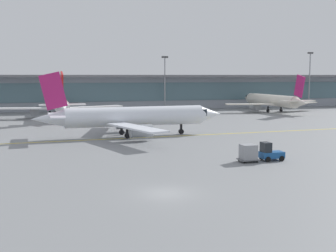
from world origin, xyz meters
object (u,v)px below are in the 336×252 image
Objects in this scene: gate_airplane_1 at (59,104)px; apron_light_mast_3 at (310,77)px; baggage_tug at (270,153)px; cargo_dolly_lead at (248,152)px; apron_light_mast_2 at (165,81)px; taxiing_regional_jet at (133,117)px; gate_airplane_2 at (272,101)px.

gate_airplane_1 is 74.51m from apron_light_mast_3.
cargo_dolly_lead is at bearing 180.00° from baggage_tug.
cargo_dolly_lead is 0.15× the size of apron_light_mast_2.
gate_airplane_1 is 60.72m from cargo_dolly_lead.
apron_light_mast_2 is (17.89, 48.37, 5.00)m from taxiing_regional_jet.
taxiing_regional_jet reaches higher than cargo_dolly_lead.
cargo_dolly_lead is at bearing 145.12° from gate_airplane_2.
apron_light_mast_2 is 0.90× the size of apron_light_mast_3.
taxiing_regional_jet is at bearing -142.48° from apron_light_mast_3.
baggage_tug is 0.18× the size of apron_light_mast_2.
baggage_tug is at bearing -0.00° from cargo_dolly_lead.
baggage_tug is at bearing -125.73° from apron_light_mast_3.
gate_airplane_1 is at bearing 87.55° from gate_airplane_2.
apron_light_mast_2 is at bearing 66.86° from taxiing_regional_jet.
gate_airplane_2 is 1.79× the size of apron_light_mast_3.
gate_airplane_2 is at bearing 57.88° from cargo_dolly_lead.
apron_light_mast_2 reaches higher than baggage_tug.
baggage_tug is (11.16, -23.34, -2.12)m from taxiing_regional_jet.
gate_airplane_1 is 35.80m from taxiing_regional_jet.
baggage_tug is (-32.46, -59.24, -2.01)m from gate_airplane_2.
apron_light_mast_2 reaches higher than gate_airplane_1.
apron_light_mast_2 is 44.56m from apron_light_mast_3.
apron_light_mast_2 is (-25.73, 12.48, 5.11)m from gate_airplane_2.
taxiing_regional_jet reaches higher than baggage_tug.
apron_light_mast_3 is (73.01, 13.74, 5.77)m from gate_airplane_1.
gate_airplane_2 reaches higher than baggage_tug.
gate_airplane_2 reaches higher than cargo_dolly_lead.
gate_airplane_2 is (54.18, 1.69, -0.18)m from gate_airplane_1.
gate_airplane_1 is at bearing 109.21° from baggage_tug.
baggage_tug is 0.16× the size of apron_light_mast_3.
gate_airplane_2 is 56.49m from taxiing_regional_jet.
gate_airplane_1 is at bearing 104.32° from taxiing_regional_jet.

